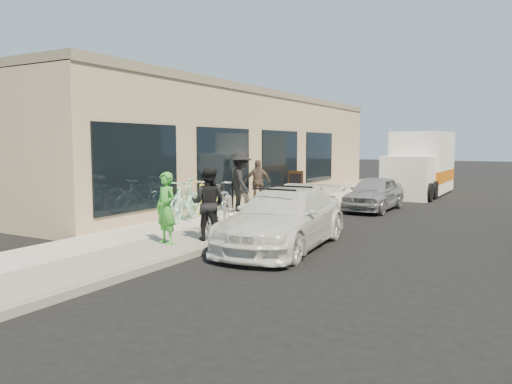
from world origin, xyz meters
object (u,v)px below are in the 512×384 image
at_px(tandem_bike, 221,204).
at_px(moving_truck, 420,167).
at_px(cruiser_bike_c, 207,196).
at_px(woman_rider, 166,208).
at_px(sedan_silver, 374,193).
at_px(cruiser_bike_b, 200,202).
at_px(cruiser_bike_a, 186,200).
at_px(bystander_a, 241,182).
at_px(bike_rack, 227,194).
at_px(bystander_b, 257,182).
at_px(sandwich_board, 296,183).
at_px(sedan_white, 284,218).
at_px(man_standing, 208,203).

bearing_deg(tandem_bike, moving_truck, 60.74).
xyz_separation_m(tandem_bike, cruiser_bike_c, (-1.79, 1.99, -0.07)).
bearing_deg(woman_rider, sedan_silver, 92.99).
bearing_deg(cruiser_bike_b, tandem_bike, -17.37).
relative_size(cruiser_bike_a, cruiser_bike_b, 1.18).
height_order(cruiser_bike_b, bystander_a, bystander_a).
relative_size(bike_rack, bystander_b, 0.56).
bearing_deg(cruiser_bike_c, bystander_a, 54.11).
bearing_deg(tandem_bike, bystander_b, 89.49).
distance_m(sandwich_board, moving_truck, 5.82).
relative_size(tandem_bike, bystander_a, 1.27).
bearing_deg(sedan_silver, tandem_bike, -105.42).
relative_size(bike_rack, bystander_a, 0.47).
height_order(sedan_white, cruiser_bike_a, sedan_white).
bearing_deg(man_standing, cruiser_bike_a, -58.47).
relative_size(moving_truck, cruiser_bike_c, 3.12).
bearing_deg(bike_rack, cruiser_bike_b, -86.91).
xyz_separation_m(sandwich_board, tandem_bike, (1.79, -8.11, 0.11)).
relative_size(bike_rack, cruiser_bike_a, 0.45).
distance_m(man_standing, bystander_b, 6.24).
bearing_deg(bystander_a, bike_rack, 50.22).
bearing_deg(cruiser_bike_a, tandem_bike, -33.83).
height_order(sedan_silver, bystander_b, bystander_b).
bearing_deg(cruiser_bike_c, bystander_b, 77.40).
relative_size(sandwich_board, tandem_bike, 0.42).
height_order(sedan_white, tandem_bike, tandem_bike).
distance_m(sandwich_board, woman_rider, 10.30).
bearing_deg(moving_truck, woman_rider, -98.07).
bearing_deg(bike_rack, bystander_a, 5.82).
xyz_separation_m(sandwich_board, sedan_white, (3.73, -8.64, -0.01)).
distance_m(cruiser_bike_a, bystander_b, 4.07).
relative_size(sedan_silver, cruiser_bike_a, 1.76).
relative_size(woman_rider, cruiser_bike_a, 0.78).
xyz_separation_m(woman_rider, bystander_b, (-1.59, 6.66, 0.02)).
bearing_deg(sedan_silver, cruiser_bike_b, -124.82).
relative_size(sedan_white, cruiser_bike_a, 2.34).
xyz_separation_m(sedan_silver, moving_truck, (0.24, 6.06, 0.63)).
distance_m(sedan_white, woman_rider, 2.46).
xyz_separation_m(bike_rack, cruiser_bike_b, (0.08, -1.51, -0.09)).
bearing_deg(woman_rider, bystander_a, 119.92).
bearing_deg(man_standing, cruiser_bike_b, -67.48).
xyz_separation_m(cruiser_bike_a, cruiser_bike_b, (-0.17, 0.88, -0.14)).
bearing_deg(sandwich_board, moving_truck, 26.34).
bearing_deg(sandwich_board, cruiser_bike_b, -109.54).
distance_m(sandwich_board, man_standing, 9.64).
distance_m(sedan_white, cruiser_bike_c, 4.50).
bearing_deg(bike_rack, cruiser_bike_c, -93.58).
distance_m(sedan_white, bystander_a, 4.78).
bearing_deg(bike_rack, tandem_bike, -59.67).
distance_m(cruiser_bike_b, bystander_b, 3.20).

